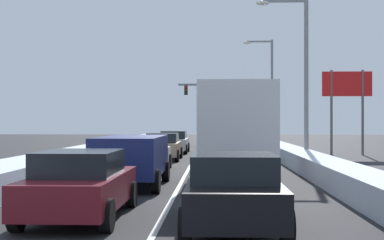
% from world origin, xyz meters
% --- Properties ---
extents(ground_plane, '(131.49, 131.49, 0.00)m').
position_xyz_m(ground_plane, '(0.00, 20.23, 0.00)').
color(ground_plane, '#28282B').
extents(lane_stripe_between_right_lane_and_center_lane, '(0.14, 55.63, 0.01)m').
position_xyz_m(lane_stripe_between_right_lane_and_center_lane, '(-0.00, 25.29, 0.00)').
color(lane_stripe_between_right_lane_and_center_lane, silver).
rests_on(lane_stripe_between_right_lane_and_center_lane, ground).
extents(snow_bank_right_shoulder, '(1.37, 55.63, 0.76)m').
position_xyz_m(snow_bank_right_shoulder, '(5.30, 25.29, 0.38)').
color(snow_bank_right_shoulder, silver).
rests_on(snow_bank_right_shoulder, ground).
extents(snow_bank_left_shoulder, '(2.15, 55.63, 0.83)m').
position_xyz_m(snow_bank_left_shoulder, '(-5.30, 25.29, 0.42)').
color(snow_bank_left_shoulder, silver).
rests_on(snow_bank_left_shoulder, ground).
extents(sedan_black_right_lane_nearest, '(2.00, 4.50, 1.51)m').
position_xyz_m(sedan_black_right_lane_nearest, '(1.54, 6.06, 0.76)').
color(sedan_black_right_lane_nearest, black).
rests_on(sedan_black_right_lane_nearest, ground).
extents(box_truck_right_lane_second, '(2.53, 7.20, 3.36)m').
position_xyz_m(box_truck_right_lane_second, '(1.84, 13.82, 1.90)').
color(box_truck_right_lane_second, '#38383D').
rests_on(box_truck_right_lane_second, ground).
extents(sedan_green_right_lane_third, '(2.00, 4.50, 1.51)m').
position_xyz_m(sedan_green_right_lane_third, '(1.89, 22.06, 0.76)').
color(sedan_green_right_lane_third, '#1E5633').
rests_on(sedan_green_right_lane_third, ground).
extents(sedan_red_right_lane_fourth, '(2.00, 4.50, 1.51)m').
position_xyz_m(sedan_red_right_lane_fourth, '(1.47, 28.30, 0.76)').
color(sedan_red_right_lane_fourth, maroon).
rests_on(sedan_red_right_lane_fourth, ground).
extents(suv_gray_right_lane_fifth, '(2.16, 4.90, 1.67)m').
position_xyz_m(suv_gray_right_lane_fifth, '(1.47, 34.66, 1.02)').
color(suv_gray_right_lane_fifth, slate).
rests_on(suv_gray_right_lane_fifth, ground).
extents(sedan_maroon_center_lane_nearest, '(2.00, 4.50, 1.51)m').
position_xyz_m(sedan_maroon_center_lane_nearest, '(-1.81, 7.01, 0.76)').
color(sedan_maroon_center_lane_nearest, maroon).
rests_on(sedan_maroon_center_lane_nearest, ground).
extents(suv_navy_center_lane_second, '(2.16, 4.90, 1.67)m').
position_xyz_m(suv_navy_center_lane_second, '(-1.54, 12.88, 1.02)').
color(suv_navy_center_lane_second, navy).
rests_on(suv_navy_center_lane_second, ground).
extents(sedan_white_center_lane_third, '(2.00, 4.50, 1.51)m').
position_xyz_m(sedan_white_center_lane_third, '(-1.82, 18.63, 0.76)').
color(sedan_white_center_lane_third, silver).
rests_on(sedan_white_center_lane_third, ground).
extents(sedan_tan_center_lane_fourth, '(2.00, 4.50, 1.51)m').
position_xyz_m(sedan_tan_center_lane_fourth, '(-1.70, 25.52, 0.76)').
color(sedan_tan_center_lane_fourth, '#937F60').
rests_on(sedan_tan_center_lane_fourth, ground).
extents(sedan_silver_center_lane_fifth, '(2.00, 4.50, 1.51)m').
position_xyz_m(sedan_silver_center_lane_fifth, '(-1.59, 32.26, 0.76)').
color(sedan_silver_center_lane_fifth, '#B7BABF').
rests_on(sedan_silver_center_lane_fifth, ground).
extents(traffic_light_gantry, '(7.54, 0.47, 6.20)m').
position_xyz_m(traffic_light_gantry, '(2.57, 50.56, 4.50)').
color(traffic_light_gantry, slate).
rests_on(traffic_light_gantry, ground).
extents(street_lamp_right_near, '(2.66, 0.36, 8.45)m').
position_xyz_m(street_lamp_right_near, '(5.49, 22.76, 5.04)').
color(street_lamp_right_near, gray).
rests_on(street_lamp_right_near, ground).
extents(street_lamp_right_mid, '(2.66, 0.36, 9.37)m').
position_xyz_m(street_lamp_right_mid, '(5.94, 42.99, 5.52)').
color(street_lamp_right_mid, gray).
rests_on(street_lamp_right_mid, ground).
extents(roadside_sign_right, '(3.20, 0.16, 5.50)m').
position_xyz_m(roadside_sign_right, '(9.77, 30.49, 4.02)').
color(roadside_sign_right, '#59595B').
rests_on(roadside_sign_right, ground).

